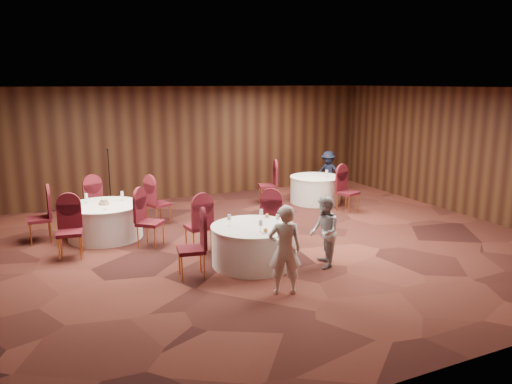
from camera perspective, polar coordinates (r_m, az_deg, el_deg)
name	(u,v)px	position (r m, az deg, el deg)	size (l,w,h in m)	color
ground	(251,247)	(10.30, -0.53, -6.31)	(12.00, 12.00, 0.00)	black
room_shell	(251,152)	(9.85, -0.56, 4.58)	(12.00, 12.00, 12.00)	silver
table_main	(253,245)	(9.26, -0.35, -6.05)	(1.55, 1.55, 0.74)	white
table_left	(105,221)	(11.29, -16.86, -3.18)	(1.60, 1.60, 0.74)	white
table_right	(315,189)	(14.07, 6.81, 0.32)	(1.43, 1.43, 0.74)	white
chairs_main	(223,231)	(9.68, -3.81, -4.46)	(2.77, 1.86, 1.00)	#470E1E
chairs_left	(103,215)	(11.28, -17.09, -2.55)	(3.22, 2.93, 1.00)	#470E1E
chairs_right	(306,189)	(13.49, 5.78, 0.36)	(2.16, 2.34, 1.00)	#470E1E
tabletop_main	(266,220)	(9.14, 1.09, -3.27)	(1.12, 1.03, 0.22)	silver
tabletop_left	(104,201)	(11.18, -16.97, -0.97)	(0.82, 0.83, 0.22)	silver
tabletop_right	(327,172)	(13.83, 8.10, 2.28)	(0.08, 0.08, 0.22)	silver
mic_stand	(110,193)	(13.49, -16.30, -0.16)	(0.24, 0.24, 1.65)	black
woman_a	(285,250)	(7.92, 3.31, -6.59)	(0.53, 0.35, 1.46)	white
woman_b	(324,232)	(9.15, 7.79, -4.53)	(0.64, 0.50, 1.32)	#A2A2A7
man_c	(328,172)	(15.27, 8.24, 2.26)	(0.83, 0.48, 1.28)	black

